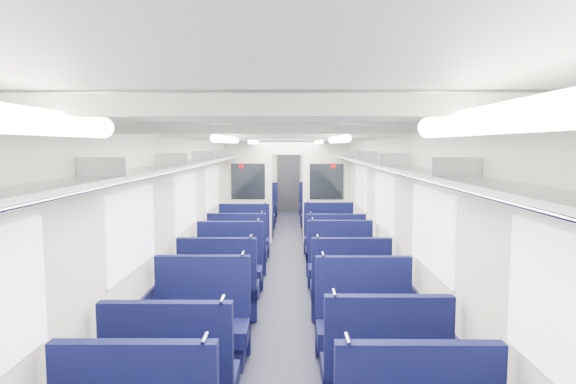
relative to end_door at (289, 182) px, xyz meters
name	(u,v)px	position (x,y,z in m)	size (l,w,h in m)	color
floor	(286,289)	(0.00, -8.94, -1.00)	(2.80, 18.00, 0.01)	black
ceiling	(285,135)	(0.00, -8.94, 1.35)	(2.80, 18.00, 0.01)	silver
wall_left	(194,213)	(-1.40, -8.94, 0.18)	(0.02, 18.00, 2.35)	beige
dado_left	(196,266)	(-1.39, -8.94, -0.65)	(0.03, 17.90, 0.70)	black
wall_right	(378,213)	(1.40, -8.94, 0.18)	(0.02, 18.00, 2.35)	beige
dado_right	(376,267)	(1.39, -8.94, -0.65)	(0.03, 17.90, 0.70)	black
wall_far	(289,176)	(0.00, 0.06, 0.18)	(2.80, 0.02, 2.35)	beige
luggage_rack_left	(205,161)	(-1.21, -8.94, 0.97)	(0.36, 17.40, 0.18)	#B2B5BA
luggage_rack_right	(366,161)	(1.21, -8.94, 0.97)	(0.36, 17.40, 0.18)	#B2B5BA
windows	(285,201)	(0.00, -9.40, 0.42)	(2.78, 15.60, 0.75)	white
ceiling_fittings	(285,139)	(0.00, -9.20, 1.29)	(2.70, 16.06, 0.11)	beige
end_door	(289,182)	(0.00, 0.00, 0.00)	(0.75, 0.06, 2.00)	black
bulkhead	(287,189)	(0.00, -5.38, 0.23)	(2.80, 0.10, 2.35)	beige
seat_9	(384,379)	(0.83, -12.56, -0.66)	(0.98, 0.54, 1.10)	#0A0D33
seat_10	(201,329)	(-0.83, -11.49, -0.66)	(0.98, 0.54, 1.10)	#0A0D33
seat_11	(365,330)	(0.83, -11.51, -0.66)	(0.98, 0.54, 1.10)	#0A0D33
seat_12	(219,293)	(-0.83, -10.24, -0.66)	(0.98, 0.54, 1.10)	#0A0D33
seat_13	(350,293)	(0.83, -10.24, -0.66)	(0.98, 0.54, 1.10)	#0A0D33
seat_14	(229,271)	(-0.83, -9.20, -0.66)	(0.98, 0.54, 1.10)	#0A0D33
seat_15	(341,270)	(0.83, -9.09, -0.66)	(0.98, 0.54, 1.10)	#0A0D33
seat_16	(238,255)	(-0.83, -8.07, -0.66)	(0.98, 0.54, 1.10)	#0A0D33
seat_17	(335,256)	(0.83, -8.13, -0.66)	(0.98, 0.54, 1.10)	#0A0D33
seat_18	(244,242)	(-0.83, -6.98, -0.66)	(0.98, 0.54, 1.10)	#0A0D33
seat_19	(329,240)	(0.83, -6.75, -0.66)	(0.98, 0.54, 1.10)	#0A0D33
seat_20	(253,224)	(-0.83, -4.72, -0.66)	(0.98, 0.54, 1.10)	#0A0D33
seat_21	(322,224)	(0.83, -4.79, -0.66)	(0.98, 0.54, 1.10)	#0A0D33
seat_22	(256,217)	(-0.83, -3.64, -0.66)	(0.98, 0.54, 1.10)	#0A0D33
seat_23	(320,217)	(0.83, -3.61, -0.66)	(0.98, 0.54, 1.10)	#0A0D33
seat_24	(259,211)	(-0.83, -2.51, -0.66)	(0.98, 0.54, 1.10)	#0A0D33
seat_25	(317,211)	(0.83, -2.47, -0.66)	(0.98, 0.54, 1.10)	#0A0D33
seat_26	(261,207)	(-0.83, -1.47, -0.66)	(0.98, 0.54, 1.10)	#0A0D33
seat_27	(315,206)	(0.83, -1.34, -0.66)	(0.98, 0.54, 1.10)	#0A0D33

